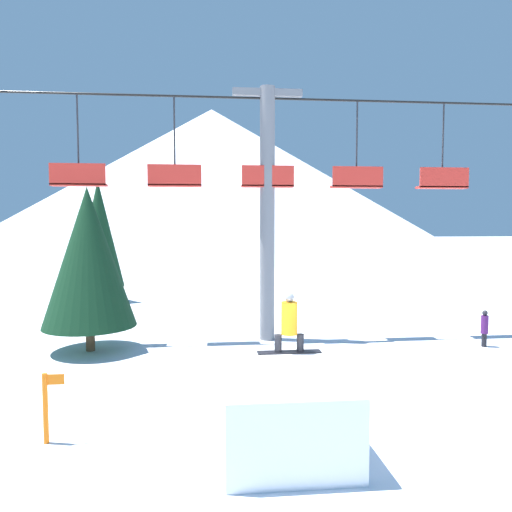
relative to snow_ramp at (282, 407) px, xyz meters
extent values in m
plane|color=white|center=(-0.07, -0.23, -0.71)|extent=(220.00, 220.00, 0.00)
cone|color=silver|center=(-0.07, 72.01, 10.16)|extent=(74.16, 74.16, 21.74)
cube|color=white|center=(0.00, 0.00, 0.00)|extent=(2.27, 3.36, 1.43)
cube|color=silver|center=(0.00, 1.63, 0.68)|extent=(2.27, 0.10, 0.06)
cube|color=black|center=(0.34, 1.17, 0.73)|extent=(1.35, 0.26, 0.03)
cylinder|color=black|center=(0.10, 1.17, 0.92)|extent=(0.15, 0.15, 0.36)
cylinder|color=black|center=(0.57, 1.17, 0.92)|extent=(0.15, 0.15, 0.36)
cylinder|color=orange|center=(0.34, 1.17, 1.45)|extent=(0.34, 0.34, 0.69)
sphere|color=#B2B2B7|center=(0.34, 1.17, 1.90)|extent=(0.20, 0.20, 0.20)
cylinder|color=slate|center=(0.77, 8.22, 3.68)|extent=(0.52, 0.52, 8.78)
cube|color=slate|center=(0.77, 8.22, 7.87)|extent=(2.40, 0.24, 0.24)
cylinder|color=black|center=(0.77, 8.22, 7.67)|extent=(18.64, 0.08, 0.08)
cylinder|color=#28282D|center=(-5.57, 8.22, 6.17)|extent=(0.06, 0.06, 2.99)
cube|color=red|center=(-5.57, 8.22, 4.68)|extent=(1.80, 0.44, 0.08)
cube|color=red|center=(-5.57, 8.04, 5.03)|extent=(1.80, 0.08, 0.70)
cylinder|color=#28282D|center=(-2.40, 8.22, 6.17)|extent=(0.06, 0.06, 2.99)
cube|color=red|center=(-2.40, 8.22, 4.68)|extent=(1.80, 0.44, 0.08)
cube|color=red|center=(-2.40, 8.04, 5.03)|extent=(1.80, 0.08, 0.70)
cylinder|color=#28282D|center=(0.77, 8.22, 6.17)|extent=(0.06, 0.06, 2.99)
cube|color=red|center=(0.77, 8.22, 4.68)|extent=(1.80, 0.44, 0.08)
cube|color=red|center=(0.77, 8.04, 5.03)|extent=(1.80, 0.08, 0.70)
cylinder|color=#28282D|center=(3.93, 8.22, 6.17)|extent=(0.06, 0.06, 2.99)
cube|color=red|center=(3.93, 8.22, 4.68)|extent=(1.80, 0.44, 0.08)
cube|color=red|center=(3.93, 8.04, 5.03)|extent=(1.80, 0.08, 0.70)
cylinder|color=#28282D|center=(7.10, 8.22, 6.17)|extent=(0.06, 0.06, 2.99)
cube|color=red|center=(7.10, 8.22, 4.68)|extent=(1.80, 0.44, 0.08)
cube|color=red|center=(7.10, 8.04, 5.03)|extent=(1.80, 0.08, 0.70)
cylinder|color=#4C3823|center=(-5.11, 7.26, -0.31)|extent=(0.29, 0.29, 0.81)
cone|color=black|center=(-5.11, 7.26, 2.33)|extent=(2.96, 2.96, 4.48)
cylinder|color=#4C3823|center=(-6.79, 17.12, -0.31)|extent=(0.24, 0.24, 0.80)
cone|color=black|center=(-6.79, 17.12, 2.84)|extent=(2.46, 2.46, 5.49)
cylinder|color=orange|center=(-4.44, 0.48, -0.04)|extent=(0.10, 0.10, 1.35)
cube|color=orange|center=(-4.26, 0.48, 0.51)|extent=(0.36, 0.02, 0.20)
cylinder|color=black|center=(7.85, 6.44, -0.49)|extent=(0.17, 0.17, 0.45)
cylinder|color=#471956|center=(7.85, 6.44, 0.04)|extent=(0.24, 0.24, 0.60)
sphere|color=#232328|center=(7.85, 6.44, 0.43)|extent=(0.18, 0.18, 0.18)
camera|label=1|loc=(-1.44, -9.06, 3.52)|focal=35.00mm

